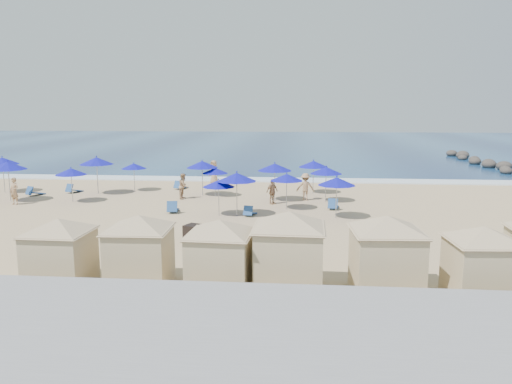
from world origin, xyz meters
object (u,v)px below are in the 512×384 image
Objects in this scene: umbrella_2 at (97,161)px; beachgoer_3 at (305,187)px; umbrella_7 at (275,167)px; umbrella_9 at (313,164)px; cabana_1 at (139,241)px; umbrella_5 at (215,171)px; umbrella_8 at (219,184)px; umbrella_13 at (287,177)px; cabana_0 at (59,244)px; cabana_3 at (289,241)px; beachgoer_4 at (214,172)px; umbrella_11 at (337,181)px; trash_bin at (193,232)px; umbrella_3 at (71,172)px; rock_jetty at (494,165)px; cabana_2 at (220,247)px; umbrella_0 at (2,161)px; beachgoer_1 at (184,186)px; umbrella_1 at (8,166)px; cabana_4 at (387,245)px; umbrella_12 at (202,164)px; umbrella_10 at (326,170)px; beachgoer_2 at (272,191)px; umbrella_6 at (237,177)px; umbrella_4 at (134,166)px; beachgoer_0 at (14,191)px.

beachgoer_3 is at bearing -4.36° from umbrella_2.
umbrella_9 is (2.56, 3.07, -0.12)m from umbrella_7.
cabana_1 is 1.70× the size of umbrella_7.
umbrella_5 is 0.98× the size of umbrella_8.
umbrella_7 is at bearing 107.83° from umbrella_13.
umbrella_7 is at bearing 68.60° from cabana_0.
beachgoer_4 is (-6.41, 22.56, -0.75)m from cabana_3.
umbrella_7 reaches higher than umbrella_11.
umbrella_13 is at bearing 83.73° from trash_bin.
beachgoer_3 is at bearing -8.01° from umbrella_5.
umbrella_3 is 9.19m from umbrella_5.
rock_jetty is at bearing 44.72° from umbrella_8.
cabana_2 is at bearing -100.30° from umbrella_9.
umbrella_0 is 1.53× the size of beachgoer_1.
beachgoer_3 is (18.93, 2.10, -1.43)m from umbrella_1.
umbrella_5 is (-8.53, 17.19, 0.12)m from cabana_4.
rock_jetty is at bearing 72.76° from trash_bin.
cabana_1 reaches higher than umbrella_5.
umbrella_1 is 1.08× the size of umbrella_12.
umbrella_10 is at bearing -10.12° from umbrella_5.
umbrella_10 is at bearing -88.78° from beachgoer_1.
beachgoer_2 is at bearing -162.78° from umbrella_10.
umbrella_6 is at bearing -19.62° from umbrella_0.
trash_bin is 0.45× the size of beachgoer_2.
umbrella_4 is (-30.82, -15.46, 1.44)m from rock_jetty.
beachgoer_1 is (-6.03, 0.23, -1.35)m from umbrella_7.
beachgoer_1 is (-4.18, 4.93, -1.34)m from umbrella_6.
beachgoer_3 is at bearing 107.29° from umbrella_11.
cabana_4 is 2.19× the size of umbrella_8.
beachgoer_0 is at bearing 137.03° from beachgoer_2.
umbrella_10 is 1.38× the size of beachgoer_0.
umbrella_0 is 9.14m from umbrella_4.
beachgoer_4 reaches higher than beachgoer_1.
umbrella_3 is 12.81m from beachgoer_2.
cabana_2 is 16.90m from beachgoer_3.
umbrella_0 is 1.11× the size of umbrella_10.
beachgoer_2 is at bearing 76.16° from cabana_1.
cabana_2 is (2.79, -0.32, -0.02)m from cabana_1.
umbrella_1 is 1.14× the size of umbrella_11.
beachgoer_0 is 10.43m from beachgoer_1.
cabana_2 is at bearing -97.54° from umbrella_13.
cabana_3 is at bearing -30.67° from trash_bin.
beachgoer_1 is at bearing 1.35° from beachgoer_3.
umbrella_4 is at bearing 60.02° from beachgoer_1.
umbrella_5 is 6.30m from umbrella_13.
beachgoer_3 is (14.42, -1.10, -1.44)m from umbrella_2.
cabana_0 is 1.64× the size of umbrella_7.
umbrella_10 is 9.39m from beachgoer_1.
umbrella_2 is 2.65m from umbrella_4.
umbrella_1 is at bearing 171.50° from trash_bin.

